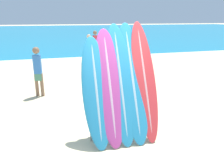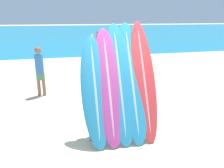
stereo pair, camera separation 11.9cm
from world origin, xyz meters
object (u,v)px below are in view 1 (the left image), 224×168
surfboard_rack (122,115)px  surfboard_slot_0 (96,92)px  person_mid_beach (38,70)px  surfboard_slot_1 (110,87)px  surfboard_slot_4 (145,80)px  surfboard_slot_2 (121,83)px  person_near_water (89,48)px  surfboard_slot_3 (133,82)px  person_far_left (95,44)px

surfboard_rack → surfboard_slot_0: bearing=176.8°
surfboard_slot_0 → person_mid_beach: (-1.24, 3.08, -0.18)m
surfboard_slot_0 → surfboard_slot_1: 0.29m
surfboard_slot_1 → surfboard_slot_4: (0.77, 0.04, 0.07)m
surfboard_slot_2 → surfboard_slot_4: (0.53, 0.01, 0.02)m
surfboard_slot_2 → person_mid_beach: size_ratio=1.48×
surfboard_slot_2 → surfboard_slot_4: bearing=1.3°
surfboard_slot_2 → surfboard_slot_1: bearing=-172.9°
person_mid_beach → surfboard_rack: bearing=130.5°
surfboard_slot_0 → person_near_water: surfboard_slot_0 is taller
surfboard_slot_3 → person_mid_beach: size_ratio=1.48×
surfboard_slot_4 → person_far_left: 8.50m
surfboard_rack → surfboard_slot_4: 0.87m
surfboard_slot_3 → person_mid_beach: bearing=124.0°
surfboard_rack → surfboard_slot_4: size_ratio=0.58×
surfboard_slot_2 → person_far_left: 8.57m
surfboard_slot_4 → person_far_left: bearing=85.6°
surfboard_slot_1 → surfboard_slot_2: (0.24, 0.03, 0.05)m
surfboard_slot_1 → surfboard_slot_2: surfboard_slot_2 is taller
person_near_water → person_far_left: 0.92m
surfboard_slot_3 → person_mid_beach: surfboard_slot_3 is taller
surfboard_rack → surfboard_slot_4: (0.51, 0.10, 0.70)m
surfboard_rack → person_mid_beach: size_ratio=0.86×
surfboard_slot_1 → person_far_left: (1.41, 8.51, -0.18)m
surfboard_slot_1 → person_far_left: surfboard_slot_1 is taller
surfboard_slot_4 → person_near_water: 7.71m
surfboard_slot_4 → person_far_left: surfboard_slot_4 is taller
person_near_water → person_mid_beach: (-2.43, -4.70, -0.00)m
surfboard_slot_1 → surfboard_slot_4: bearing=3.1°
person_near_water → surfboard_slot_0: bearing=32.5°
surfboard_slot_1 → person_near_water: (0.91, 7.75, -0.25)m
surfboard_slot_4 → person_near_water: surfboard_slot_4 is taller
surfboard_slot_1 → surfboard_rack: bearing=-13.8°
surfboard_rack → person_far_left: size_ratio=0.79×
surfboard_rack → surfboard_slot_3: (0.25, 0.11, 0.69)m
surfboard_slot_3 → person_far_left: bearing=83.9°
surfboard_rack → person_near_water: person_near_water is taller
surfboard_slot_2 → surfboard_slot_3: size_ratio=1.00×
surfboard_slot_3 → surfboard_slot_4: bearing=-0.5°
surfboard_slot_2 → person_near_water: surfboard_slot_2 is taller
surfboard_slot_3 → person_far_left: 8.52m
person_mid_beach → surfboard_slot_1: bearing=127.3°
surfboard_slot_3 → surfboard_slot_1: bearing=-175.0°
surfboard_slot_4 → person_mid_beach: (-2.28, 3.00, -0.32)m
person_near_water → person_mid_beach: bearing=13.9°
surfboard_slot_2 → surfboard_slot_0: bearing=-173.1°
surfboard_slot_4 → surfboard_slot_3: bearing=179.5°
surfboard_rack → person_far_left: (1.16, 8.58, 0.45)m
surfboard_slot_1 → person_far_left: size_ratio=1.30×
surfboard_rack → surfboard_slot_0: size_ratio=0.65×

